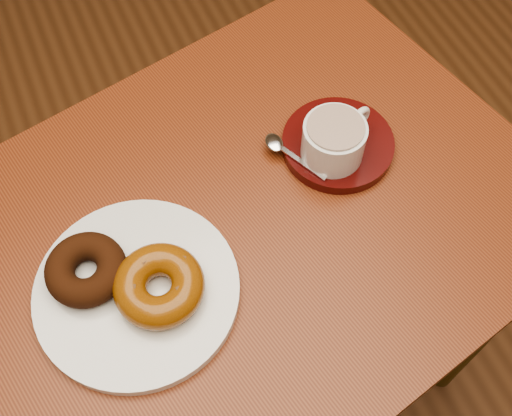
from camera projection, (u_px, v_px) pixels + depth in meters
name	position (u px, v px, depth m)	size (l,w,h in m)	color
cafe_table	(244.00, 261.00, 0.94)	(0.92, 0.77, 0.76)	brown
donut_plate	(137.00, 291.00, 0.78)	(0.25, 0.25, 0.02)	white
donut_cinnamon	(86.00, 269.00, 0.77)	(0.10, 0.10, 0.04)	black
donut_caramel	(159.00, 286.00, 0.75)	(0.15, 0.15, 0.04)	brown
saucer	(338.00, 144.00, 0.89)	(0.16, 0.16, 0.02)	#3C0908
coffee_cup	(334.00, 140.00, 0.85)	(0.11, 0.08, 0.06)	white
teaspoon	(280.00, 146.00, 0.87)	(0.05, 0.10, 0.01)	silver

